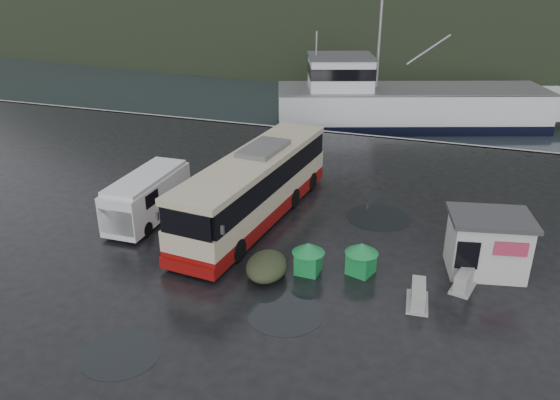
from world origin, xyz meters
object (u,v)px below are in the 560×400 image
(coach_bus, at_px, (256,218))
(jersey_barrier_a, at_px, (417,304))
(waste_bin_right, at_px, (308,272))
(ticket_kiosk, at_px, (483,271))
(fishing_trawler, at_px, (410,111))
(dome_tent, at_px, (267,276))
(white_van, at_px, (150,219))
(waste_bin_left, at_px, (360,273))
(jersey_barrier_b, at_px, (463,288))

(coach_bus, relative_size, jersey_barrier_a, 7.78)
(waste_bin_right, relative_size, ticket_kiosk, 0.42)
(ticket_kiosk, height_order, fishing_trawler, fishing_trawler)
(dome_tent, bearing_deg, ticket_kiosk, 21.28)
(white_van, height_order, waste_bin_left, white_van)
(waste_bin_left, xyz_separation_m, ticket_kiosk, (5.11, 1.92, 0.00))
(jersey_barrier_a, height_order, fishing_trawler, fishing_trawler)
(coach_bus, height_order, jersey_barrier_b, coach_bus)
(jersey_barrier_a, bearing_deg, waste_bin_left, 148.33)
(waste_bin_left, xyz_separation_m, fishing_trawler, (-1.10, 29.31, 0.00))
(coach_bus, height_order, dome_tent, coach_bus)
(dome_tent, bearing_deg, white_van, 156.62)
(ticket_kiosk, xyz_separation_m, fishing_trawler, (-6.21, 27.39, 0.00))
(white_van, xyz_separation_m, waste_bin_left, (11.67, -1.84, 0.00))
(waste_bin_left, bearing_deg, coach_bus, 149.76)
(dome_tent, height_order, ticket_kiosk, ticket_kiosk)
(coach_bus, height_order, fishing_trawler, fishing_trawler)
(dome_tent, bearing_deg, jersey_barrier_a, -0.47)
(coach_bus, relative_size, white_van, 2.19)
(ticket_kiosk, height_order, jersey_barrier_b, ticket_kiosk)
(white_van, height_order, waste_bin_right, white_van)
(coach_bus, distance_m, ticket_kiosk, 11.61)
(coach_bus, height_order, waste_bin_right, coach_bus)
(white_van, bearing_deg, waste_bin_right, -15.56)
(coach_bus, distance_m, waste_bin_right, 6.04)
(waste_bin_right, relative_size, fishing_trawler, 0.05)
(waste_bin_left, relative_size, jersey_barrier_b, 0.90)
(fishing_trawler, bearing_deg, jersey_barrier_b, -98.66)
(dome_tent, xyz_separation_m, ticket_kiosk, (8.93, 3.48, 0.00))
(dome_tent, xyz_separation_m, fishing_trawler, (2.72, 30.87, 0.00))
(fishing_trawler, bearing_deg, coach_bus, -120.83)
(dome_tent, distance_m, fishing_trawler, 30.99)
(waste_bin_right, height_order, dome_tent, waste_bin_right)
(waste_bin_right, relative_size, jersey_barrier_a, 0.85)
(waste_bin_right, xyz_separation_m, fishing_trawler, (1.10, 29.99, 0.00))
(white_van, xyz_separation_m, jersey_barrier_b, (16.00, -1.65, 0.00))
(waste_bin_left, xyz_separation_m, jersey_barrier_a, (2.61, -1.61, 0.00))
(white_van, distance_m, waste_bin_right, 9.80)
(coach_bus, bearing_deg, waste_bin_left, -24.69)
(waste_bin_right, distance_m, ticket_kiosk, 7.76)
(coach_bus, xyz_separation_m, jersey_barrier_b, (10.69, -3.52, 0.00))
(coach_bus, relative_size, fishing_trawler, 0.47)
(waste_bin_right, bearing_deg, jersey_barrier_b, 7.59)
(jersey_barrier_a, relative_size, jersey_barrier_b, 1.04)
(white_van, height_order, fishing_trawler, fishing_trawler)
(ticket_kiosk, bearing_deg, waste_bin_right, -171.76)
(coach_bus, bearing_deg, fishing_trawler, 83.95)
(fishing_trawler, bearing_deg, jersey_barrier_a, -102.37)
(dome_tent, bearing_deg, waste_bin_right, 28.56)
(waste_bin_left, distance_m, jersey_barrier_a, 3.07)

